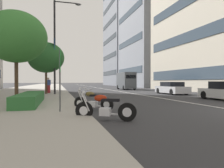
# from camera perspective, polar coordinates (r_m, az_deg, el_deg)

# --- Properties ---
(sidewalk_right_plaza) EXTENTS (160.00, 9.99, 0.15)m
(sidewalk_right_plaza) POSITION_cam_1_polar(r_m,az_deg,el_deg) (36.87, -20.74, -1.33)
(sidewalk_right_plaza) COLOR #A39E93
(sidewalk_right_plaza) RESTS_ON ground
(lane_centre_stripe) EXTENTS (110.00, 0.16, 0.01)m
(lane_centre_stripe) POSITION_cam_1_polar(r_m,az_deg,el_deg) (42.46, -3.73, -1.12)
(lane_centre_stripe) COLOR silver
(lane_centre_stripe) RESTS_ON ground
(motorcycle_by_sign_pole) EXTENTS (1.15, 2.00, 1.10)m
(motorcycle_by_sign_pole) POSITION_cam_1_polar(r_m,az_deg,el_deg) (7.25, -2.09, -6.81)
(motorcycle_by_sign_pole) COLOR black
(motorcycle_by_sign_pole) RESTS_ON ground
(motorcycle_nearest_camera) EXTENTS (1.40, 1.69, 1.08)m
(motorcycle_nearest_camera) POSITION_cam_1_polar(r_m,az_deg,el_deg) (9.81, -5.38, -4.89)
(motorcycle_nearest_camera) COLOR black
(motorcycle_nearest_camera) RESTS_ON ground
(car_approaching_light) EXTENTS (4.54, 1.92, 1.31)m
(car_approaching_light) POSITION_cam_1_polar(r_m,az_deg,el_deg) (23.08, 16.24, -1.16)
(car_approaching_light) COLOR #B7B7BC
(car_approaching_light) RESTS_ON ground
(delivery_van_ahead) EXTENTS (5.10, 2.09, 2.86)m
(delivery_van_ahead) POSITION_cam_1_polar(r_m,az_deg,el_deg) (34.90, 3.88, 0.97)
(delivery_van_ahead) COLOR #4C5156
(delivery_van_ahead) RESTS_ON ground
(parking_sign_by_curb) EXTENTS (0.32, 0.06, 2.50)m
(parking_sign_by_curb) POSITION_cam_1_polar(r_m,az_deg,el_deg) (8.53, -14.24, 3.03)
(parking_sign_by_curb) COLOR #47494C
(parking_sign_by_curb) RESTS_ON sidewalk_right_plaza
(street_lamp_with_banners) EXTENTS (1.26, 2.65, 8.99)m
(street_lamp_with_banners) POSITION_cam_1_polar(r_m,az_deg,el_deg) (20.88, -14.66, 12.05)
(street_lamp_with_banners) COLOR #232326
(street_lamp_with_banners) RESTS_ON sidewalk_right_plaza
(clipped_hedge_bed) EXTENTS (6.00, 1.10, 0.57)m
(clipped_hedge_bed) POSITION_cam_1_polar(r_m,az_deg,el_deg) (12.24, -21.72, -3.70)
(clipped_hedge_bed) COLOR #28602D
(clipped_hedge_bed) RESTS_ON sidewalk_right_plaza
(street_tree_by_lamp_post) EXTENTS (3.73, 3.73, 5.55)m
(street_tree_by_lamp_post) POSITION_cam_1_polar(r_m,az_deg,el_deg) (14.27, -25.07, 11.71)
(street_tree_by_lamp_post) COLOR #473323
(street_tree_by_lamp_post) RESTS_ON sidewalk_right_plaza
(street_tree_near_plaza_corner) EXTENTS (3.53, 3.53, 5.07)m
(street_tree_near_plaza_corner) POSITION_cam_1_polar(r_m,az_deg,el_deg) (21.39, -17.85, 7.00)
(street_tree_near_plaza_corner) COLOR #473323
(street_tree_near_plaza_corner) RESTS_ON sidewalk_right_plaza
(pedestrian_on_plaza) EXTENTS (0.45, 0.48, 1.61)m
(pedestrian_on_plaza) POSITION_cam_1_polar(r_m,az_deg,el_deg) (22.68, -17.27, -0.34)
(pedestrian_on_plaza) COLOR maroon
(pedestrian_on_plaza) RESTS_ON sidewalk_right_plaza
(office_tower_far_left_down_avenue) EXTENTS (19.78, 14.73, 53.26)m
(office_tower_far_left_down_avenue) POSITION_cam_1_polar(r_m,az_deg,el_deg) (77.16, 4.81, 19.83)
(office_tower_far_left_down_avenue) COLOR slate
(office_tower_far_left_down_avenue) RESTS_ON ground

